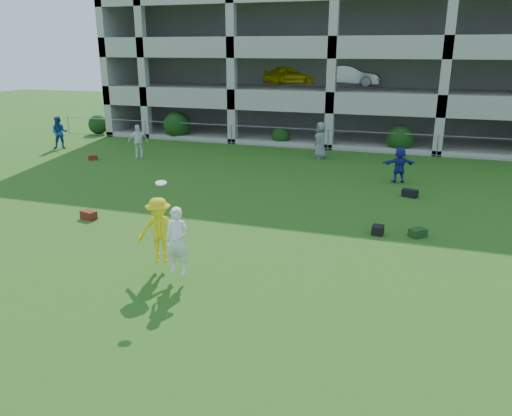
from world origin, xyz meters
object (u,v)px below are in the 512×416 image
(parking_garage, at_px, (354,43))
(frisbee_contest, at_px, (164,233))
(bystander_b, at_px, (138,141))
(bystander_c, at_px, (321,140))
(crate_d, at_px, (378,230))
(bystander_a, at_px, (60,133))
(bystander_d, at_px, (399,165))

(parking_garage, bearing_deg, frisbee_contest, -92.06)
(parking_garage, bearing_deg, bystander_b, -123.62)
(bystander_b, xyz_separation_m, bystander_c, (9.37, 2.87, 0.08))
(crate_d, height_order, frisbee_contest, frisbee_contest)
(bystander_a, xyz_separation_m, parking_garage, (14.99, 13.27, 5.07))
(bystander_a, distance_m, bystander_b, 5.71)
(bystander_b, height_order, bystander_c, bystander_c)
(bystander_c, height_order, bystander_d, bystander_c)
(bystander_b, bearing_deg, frisbee_contest, -86.24)
(bystander_b, relative_size, crate_d, 5.07)
(bystander_c, bearing_deg, bystander_b, -105.18)
(bystander_a, bearing_deg, parking_garage, 11.70)
(bystander_d, xyz_separation_m, crate_d, (-0.25, -6.88, -0.64))
(bystander_d, bearing_deg, crate_d, 67.28)
(bystander_c, bearing_deg, parking_garage, 148.01)
(crate_d, distance_m, frisbee_contest, 6.94)
(bystander_d, distance_m, frisbee_contest, 12.71)
(bystander_c, height_order, frisbee_contest, frisbee_contest)
(bystander_c, distance_m, bystander_d, 5.81)
(bystander_b, distance_m, crate_d, 15.58)
(frisbee_contest, bearing_deg, bystander_d, 65.46)
(bystander_d, relative_size, frisbee_contest, 0.67)
(bystander_a, xyz_separation_m, crate_d, (19.05, -8.69, -0.79))
(bystander_c, distance_m, parking_garage, 12.24)
(bystander_a, height_order, bystander_c, bystander_c)
(bystander_a, relative_size, frisbee_contest, 0.80)
(bystander_b, height_order, bystander_d, bystander_b)
(bystander_c, relative_size, crate_d, 5.55)
(bystander_b, bearing_deg, crate_d, -60.44)
(bystander_a, distance_m, bystander_c, 15.18)
(bystander_c, bearing_deg, crate_d, -11.81)
(frisbee_contest, bearing_deg, bystander_c, 86.30)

